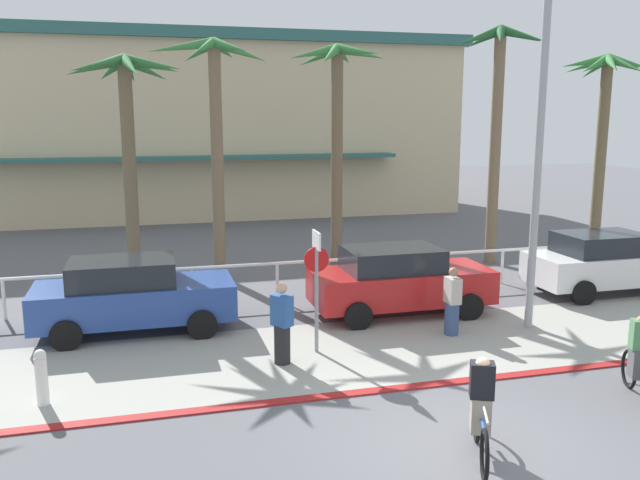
# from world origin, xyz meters

# --- Properties ---
(ground_plane) EXTENTS (80.00, 80.00, 0.00)m
(ground_plane) POSITION_xyz_m (0.00, 10.00, 0.00)
(ground_plane) COLOR #5B5B60
(sidewalk_strip) EXTENTS (44.00, 4.00, 0.02)m
(sidewalk_strip) POSITION_xyz_m (0.00, 4.20, 0.01)
(sidewalk_strip) COLOR #9E9E93
(sidewalk_strip) RESTS_ON ground
(curb_paint) EXTENTS (44.00, 0.24, 0.03)m
(curb_paint) POSITION_xyz_m (0.00, 2.20, 0.01)
(curb_paint) COLOR maroon
(curb_paint) RESTS_ON ground
(building_backdrop) EXTENTS (26.44, 9.84, 8.66)m
(building_backdrop) POSITION_xyz_m (-1.97, 26.21, 4.35)
(building_backdrop) COLOR beige
(building_backdrop) RESTS_ON ground
(rail_fence) EXTENTS (20.12, 0.08, 1.04)m
(rail_fence) POSITION_xyz_m (0.00, 8.50, 0.83)
(rail_fence) COLOR white
(rail_fence) RESTS_ON ground
(stop_sign_bike_lane) EXTENTS (0.52, 0.56, 2.56)m
(stop_sign_bike_lane) POSITION_xyz_m (-1.12, 4.38, 1.68)
(stop_sign_bike_lane) COLOR gray
(stop_sign_bike_lane) RESTS_ON ground
(bollard_1) EXTENTS (0.20, 0.20, 1.00)m
(bollard_1) POSITION_xyz_m (-6.25, 3.12, 0.52)
(bollard_1) COLOR white
(bollard_1) RESTS_ON ground
(streetlight_curb) EXTENTS (0.24, 2.54, 7.50)m
(streetlight_curb) POSITION_xyz_m (4.03, 4.44, 4.28)
(streetlight_curb) COLOR #9EA0A5
(streetlight_curb) RESTS_ON ground
(palm_tree_1) EXTENTS (3.12, 3.31, 6.45)m
(palm_tree_1) POSITION_xyz_m (-4.75, 10.32, 5.04)
(palm_tree_1) COLOR brown
(palm_tree_1) RESTS_ON ground
(palm_tree_2) EXTENTS (3.40, 2.79, 7.03)m
(palm_tree_2) POSITION_xyz_m (-2.33, 11.31, 5.11)
(palm_tree_2) COLOR #756047
(palm_tree_2) RESTS_ON ground
(palm_tree_3) EXTENTS (3.03, 3.18, 6.98)m
(palm_tree_3) POSITION_xyz_m (1.38, 11.43, 5.13)
(palm_tree_3) COLOR brown
(palm_tree_3) RESTS_ON ground
(palm_tree_4) EXTENTS (2.99, 3.02, 7.64)m
(palm_tree_4) POSITION_xyz_m (6.63, 11.06, 5.48)
(palm_tree_4) COLOR #756047
(palm_tree_4) RESTS_ON ground
(palm_tree_5) EXTENTS (2.77, 3.44, 6.82)m
(palm_tree_5) POSITION_xyz_m (10.27, 10.64, 5.26)
(palm_tree_5) COLOR brown
(palm_tree_5) RESTS_ON ground
(car_blue_1) EXTENTS (4.40, 2.02, 1.69)m
(car_blue_1) POSITION_xyz_m (-4.80, 6.76, 0.87)
(car_blue_1) COLOR #284793
(car_blue_1) RESTS_ON ground
(car_red_2) EXTENTS (4.40, 2.02, 1.69)m
(car_red_2) POSITION_xyz_m (1.53, 6.47, 0.87)
(car_red_2) COLOR red
(car_red_2) RESTS_ON ground
(car_white_3) EXTENTS (4.40, 2.02, 1.69)m
(car_white_3) POSITION_xyz_m (7.80, 6.86, 0.87)
(car_white_3) COLOR white
(car_white_3) RESTS_ON ground
(cyclist_yellow_0) EXTENTS (0.73, 1.71, 1.50)m
(cyclist_yellow_0) POSITION_xyz_m (3.73, 0.79, 0.69)
(cyclist_yellow_0) COLOR black
(cyclist_yellow_0) RESTS_ON ground
(cyclist_blue_1) EXTENTS (0.76, 1.70, 1.50)m
(cyclist_blue_1) POSITION_xyz_m (0.09, -0.29, 0.69)
(cyclist_blue_1) COLOR black
(cyclist_blue_1) RESTS_ON ground
(pedestrian_0) EXTENTS (0.45, 0.48, 1.66)m
(pedestrian_0) POSITION_xyz_m (-1.94, 3.93, 0.77)
(pedestrian_0) COLOR #232326
(pedestrian_0) RESTS_ON ground
(pedestrian_1) EXTENTS (0.32, 0.40, 1.56)m
(pedestrian_1) POSITION_xyz_m (2.08, 4.67, 0.71)
(pedestrian_1) COLOR #384C7A
(pedestrian_1) RESTS_ON ground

